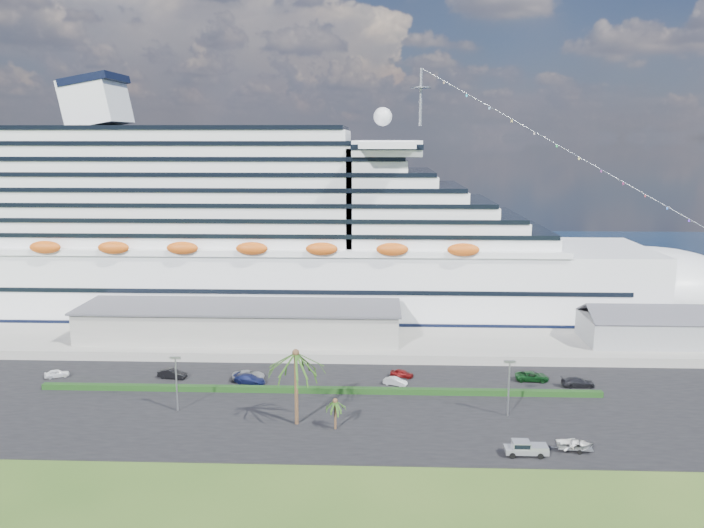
{
  "coord_description": "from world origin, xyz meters",
  "views": [
    {
      "loc": [
        1.21,
        -85.85,
        39.43
      ],
      "look_at": [
        -3.27,
        30.0,
        18.13
      ],
      "focal_mm": 35.0,
      "sensor_mm": 36.0,
      "label": 1
    }
  ],
  "objects_px": {
    "cruise_ship": "(276,242)",
    "parked_car_3": "(250,379)",
    "boat_trailer": "(575,444)",
    "pickup_truck": "(525,448)"
  },
  "relations": [
    {
      "from": "parked_car_3",
      "to": "pickup_truck",
      "type": "relative_size",
      "value": 0.96
    },
    {
      "from": "parked_car_3",
      "to": "boat_trailer",
      "type": "relative_size",
      "value": 0.94
    },
    {
      "from": "boat_trailer",
      "to": "cruise_ship",
      "type": "bearing_deg",
      "value": 125.51
    },
    {
      "from": "cruise_ship",
      "to": "parked_car_3",
      "type": "height_order",
      "value": "cruise_ship"
    },
    {
      "from": "boat_trailer",
      "to": "pickup_truck",
      "type": "bearing_deg",
      "value": -168.24
    },
    {
      "from": "cruise_ship",
      "to": "parked_car_3",
      "type": "xyz_separation_m",
      "value": [
        2.02,
        -44.36,
        -15.83
      ]
    },
    {
      "from": "pickup_truck",
      "to": "boat_trailer",
      "type": "relative_size",
      "value": 0.98
    },
    {
      "from": "pickup_truck",
      "to": "boat_trailer",
      "type": "height_order",
      "value": "pickup_truck"
    },
    {
      "from": "cruise_ship",
      "to": "boat_trailer",
      "type": "xyz_separation_m",
      "value": [
        47.97,
        -67.23,
        -15.55
      ]
    },
    {
      "from": "cruise_ship",
      "to": "pickup_truck",
      "type": "distance_m",
      "value": 81.62
    }
  ]
}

